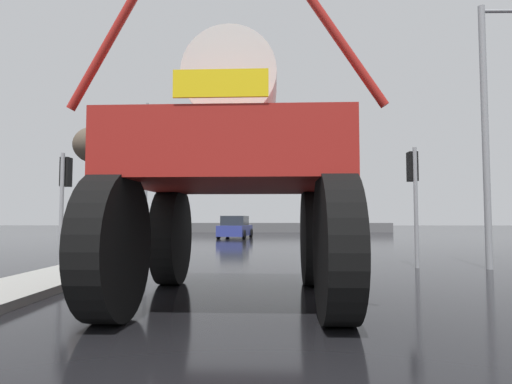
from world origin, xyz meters
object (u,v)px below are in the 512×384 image
object	(u,v)px
oversize_sprayer	(235,172)
traffic_signal_near_right	(413,180)
traffic_signal_near_left	(65,184)
streetlight_near_right	(490,120)
streetlight_far_left	(149,163)
sedan_ahead	(235,228)
bare_tree_left	(96,146)

from	to	relation	value
oversize_sprayer	traffic_signal_near_right	xyz separation A→B (m)	(4.74, 4.84, 0.28)
traffic_signal_near_left	streetlight_near_right	size ratio (longest dim) A/B	0.44
traffic_signal_near_left	streetlight_far_left	world-z (taller)	streetlight_far_left
sedan_ahead	traffic_signal_near_left	size ratio (longest dim) A/B	1.33
traffic_signal_near_left	traffic_signal_near_right	bearing A→B (deg)	-0.01
oversize_sprayer	streetlight_near_right	xyz separation A→B (m)	(6.73, 4.44, 1.91)
traffic_signal_near_left	streetlight_near_right	bearing A→B (deg)	-1.97
oversize_sprayer	streetlight_near_right	distance (m)	8.29
traffic_signal_near_left	bare_tree_left	distance (m)	12.76
bare_tree_left	streetlight_far_left	bearing A→B (deg)	66.66
streetlight_far_left	bare_tree_left	bearing A→B (deg)	-113.34
oversize_sprayer	bare_tree_left	bearing A→B (deg)	30.01
streetlight_far_left	bare_tree_left	xyz separation A→B (m)	(-1.87, -4.34, 0.39)
streetlight_far_left	oversize_sprayer	bearing A→B (deg)	-71.25
sedan_ahead	traffic_signal_near_left	distance (m)	17.66
sedan_ahead	traffic_signal_near_right	bearing A→B (deg)	-152.27
oversize_sprayer	sedan_ahead	distance (m)	22.10
traffic_signal_near_right	streetlight_far_left	distance (m)	20.19
streetlight_near_right	traffic_signal_near_right	bearing A→B (deg)	168.42
streetlight_far_left	bare_tree_left	distance (m)	4.74
traffic_signal_near_left	streetlight_far_left	distance (m)	16.46
traffic_signal_near_left	bare_tree_left	size ratio (longest dim) A/B	0.49
streetlight_far_left	bare_tree_left	world-z (taller)	streetlight_far_left
sedan_ahead	bare_tree_left	world-z (taller)	bare_tree_left
sedan_ahead	streetlight_near_right	xyz separation A→B (m)	(8.14, -17.58, 3.36)
traffic_signal_near_right	streetlight_far_left	bearing A→B (deg)	126.33
streetlight_near_right	bare_tree_left	distance (m)	19.95
sedan_ahead	streetlight_far_left	size ratio (longest dim) A/B	0.47
sedan_ahead	traffic_signal_near_right	size ratio (longest dim) A/B	1.28
sedan_ahead	oversize_sprayer	bearing A→B (deg)	-168.32
oversize_sprayer	streetlight_near_right	size ratio (longest dim) A/B	0.74
traffic_signal_near_right	bare_tree_left	world-z (taller)	bare_tree_left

